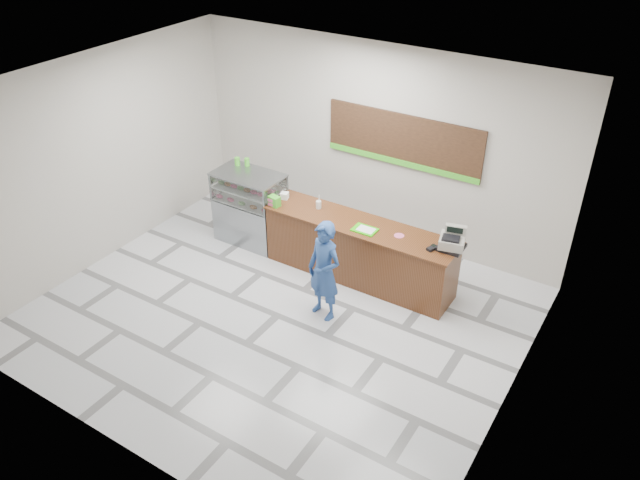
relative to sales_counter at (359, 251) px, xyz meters
The scene contains 16 objects.
floor 1.72m from the sales_counter, 109.54° to the right, with size 7.00×7.00×0.00m, color silver.
back_wall 1.98m from the sales_counter, 110.77° to the left, with size 7.00×7.00×0.00m, color #BBB5AC.
ceiling 3.41m from the sales_counter, 109.54° to the right, with size 7.00×7.00×0.00m, color silver.
sales_counter is the anchor object (origin of this frame).
display_case 2.23m from the sales_counter, behind, with size 1.22×0.72×1.33m.
menu_board 2.00m from the sales_counter, 90.00° to the left, with size 2.80×0.06×0.90m.
cash_register 1.64m from the sales_counter, ahead, with size 0.45×0.46×0.35m.
card_terminal 1.38m from the sales_counter, ahead, with size 0.09×0.18×0.04m, color black.
serving_tray 0.56m from the sales_counter, 39.51° to the right, with size 0.38×0.27×0.02m.
napkin_box 1.61m from the sales_counter, behind, with size 0.13×0.13×0.11m, color white.
straw_cup 1.01m from the sales_counter, behind, with size 0.09×0.09×0.13m, color silver.
promo_box 1.63m from the sales_counter, behind, with size 0.20×0.13×0.17m, color green.
donut_decal 0.86m from the sales_counter, ahead, with size 0.16×0.16×0.00m, color #E05984.
green_cup_left 2.74m from the sales_counter, behind, with size 0.09×0.09×0.15m, color green.
green_cup_right 2.60m from the sales_counter, behind, with size 0.09×0.09×0.14m, color green.
customer 1.17m from the sales_counter, 88.13° to the right, with size 0.59×0.38×1.61m, color #284B8E.
Camera 1 is at (4.53, -5.98, 6.07)m, focal length 35.00 mm.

